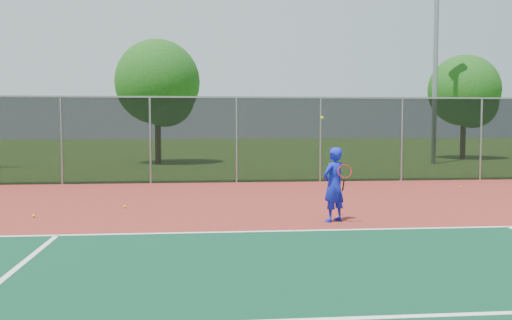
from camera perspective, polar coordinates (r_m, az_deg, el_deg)
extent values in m
plane|color=#37621C|center=(9.36, 22.18, -9.99)|extent=(120.00, 120.00, 0.00)
cube|color=maroon|center=(11.12, 17.33, -7.62)|extent=(30.00, 20.00, 0.02)
cube|color=white|center=(12.87, 23.85, -6.11)|extent=(22.00, 0.10, 0.00)
cube|color=black|center=(20.48, 6.45, 2.03)|extent=(30.00, 0.04, 3.00)
cube|color=gray|center=(20.49, 6.48, 6.23)|extent=(30.00, 0.06, 0.06)
imported|color=#141EC3|center=(12.44, 7.78, -2.44)|extent=(0.70, 0.66, 1.61)
cylinder|color=black|center=(12.24, 8.73, -2.49)|extent=(0.03, 0.15, 0.27)
torus|color=#A51414|center=(12.11, 8.86, -1.14)|extent=(0.30, 0.13, 0.29)
sphere|color=#C0CC17|center=(12.41, 6.61, 4.22)|extent=(0.07, 0.07, 0.07)
sphere|color=#C0CC17|center=(14.66, -12.98, -4.57)|extent=(0.07, 0.07, 0.07)
sphere|color=#C0CC17|center=(13.88, -21.33, -5.22)|extent=(0.07, 0.07, 0.07)
sphere|color=#C0CC17|center=(19.66, 19.80, -2.54)|extent=(0.07, 0.07, 0.07)
cylinder|color=gray|center=(30.36, 17.55, 11.43)|extent=(0.24, 0.24, 12.48)
cylinder|color=#332212|center=(29.42, -9.77, 1.97)|extent=(0.30, 0.30, 2.41)
sphere|color=#154612|center=(29.46, -9.84, 7.71)|extent=(4.28, 4.28, 4.28)
sphere|color=#154612|center=(29.10, -9.07, 6.18)|extent=(2.95, 2.95, 2.95)
cylinder|color=#332212|center=(34.77, 19.98, 1.98)|extent=(0.30, 0.30, 2.27)
sphere|color=#154612|center=(34.80, 20.09, 6.56)|extent=(4.04, 4.04, 4.04)
sphere|color=#154612|center=(34.67, 20.88, 5.30)|extent=(2.78, 2.78, 2.78)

